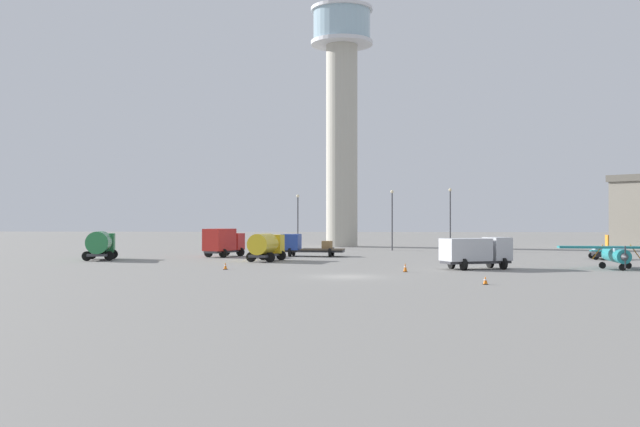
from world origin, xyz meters
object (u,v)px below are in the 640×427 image
at_px(truck_box_silver, 476,251).
at_px(truck_fuel_tanker_green, 100,244).
at_px(car_black, 601,252).
at_px(light_post_north, 298,216).
at_px(traffic_cone_near_left, 405,268).
at_px(truck_box_red, 223,241).
at_px(truck_fuel_tanker_yellow, 266,245).
at_px(truck_flatbed_blue, 302,245).
at_px(traffic_cone_mid_apron, 485,280).
at_px(airplane_teal, 615,253).
at_px(traffic_cone_near_right, 225,266).
at_px(light_post_east, 392,214).
at_px(light_post_centre, 450,213).
at_px(control_tower, 342,100).

xyz_separation_m(truck_box_silver, truck_fuel_tanker_green, (-37.54, 11.73, 0.14)).
distance_m(car_black, light_post_north, 43.84).
bearing_deg(traffic_cone_near_left, truck_box_red, 130.78).
distance_m(truck_fuel_tanker_yellow, truck_flatbed_blue, 10.73).
xyz_separation_m(truck_fuel_tanker_yellow, traffic_cone_mid_apron, (18.24, -25.67, -1.35)).
height_order(airplane_teal, truck_fuel_tanker_green, truck_fuel_tanker_green).
height_order(airplane_teal, traffic_cone_near_right, airplane_teal).
height_order(light_post_east, traffic_cone_near_left, light_post_east).
height_order(truck_fuel_tanker_yellow, traffic_cone_mid_apron, truck_fuel_tanker_yellow).
relative_size(truck_flatbed_blue, traffic_cone_mid_apron, 13.40).
distance_m(car_black, traffic_cone_near_right, 41.69).
bearing_deg(light_post_centre, control_tower, 137.72).
distance_m(light_post_east, traffic_cone_mid_apron, 53.73).
distance_m(airplane_teal, traffic_cone_near_right, 33.73).
bearing_deg(control_tower, truck_fuel_tanker_yellow, -98.38).
bearing_deg(truck_box_red, airplane_teal, -93.14).
height_order(truck_fuel_tanker_green, truck_flatbed_blue, truck_fuel_tanker_green).
relative_size(airplane_teal, truck_box_silver, 1.54).
height_order(control_tower, truck_flatbed_blue, control_tower).
relative_size(airplane_teal, truck_flatbed_blue, 1.33).
relative_size(airplane_teal, car_black, 2.17).
bearing_deg(light_post_centre, traffic_cone_near_left, -100.98).
bearing_deg(truck_fuel_tanker_yellow, truck_box_red, 46.84).
bearing_deg(traffic_cone_near_right, truck_fuel_tanker_green, 139.64).
relative_size(truck_flatbed_blue, light_post_north, 0.93).
distance_m(truck_box_red, truck_fuel_tanker_yellow, 10.39).
bearing_deg(traffic_cone_mid_apron, light_post_north, 107.52).
bearing_deg(truck_box_silver, control_tower, 82.96).
bearing_deg(car_black, truck_fuel_tanker_yellow, -72.33).
height_order(truck_box_red, light_post_centre, light_post_centre).
distance_m(truck_fuel_tanker_yellow, traffic_cone_mid_apron, 31.52).
distance_m(control_tower, traffic_cone_near_left, 60.98).
relative_size(airplane_teal, truck_box_red, 1.63).
height_order(truck_box_red, traffic_cone_near_left, truck_box_red).
bearing_deg(truck_fuel_tanker_yellow, car_black, -69.38).
xyz_separation_m(control_tower, truck_box_red, (-12.26, -33.19, -21.57)).
relative_size(truck_fuel_tanker_yellow, car_black, 1.33).
xyz_separation_m(truck_fuel_tanker_yellow, light_post_east, (13.67, 27.65, 3.39)).
relative_size(truck_fuel_tanker_green, traffic_cone_near_left, 8.67).
xyz_separation_m(truck_box_silver, car_black, (15.77, 16.90, -0.82)).
xyz_separation_m(airplane_teal, truck_box_red, (-38.04, 17.70, 0.42)).
distance_m(airplane_teal, light_post_north, 52.11).
bearing_deg(truck_flatbed_blue, traffic_cone_near_right, 83.79).
bearing_deg(truck_box_red, light_post_east, -23.98).
xyz_separation_m(airplane_teal, truck_fuel_tanker_yellow, (-31.89, 9.32, 0.28)).
xyz_separation_m(truck_fuel_tanker_yellow, traffic_cone_near_right, (-1.66, -12.63, -1.31)).
relative_size(light_post_north, traffic_cone_near_left, 10.87).
bearing_deg(traffic_cone_mid_apron, light_post_centre, 86.33).
bearing_deg(airplane_teal, traffic_cone_near_left, -69.33).
height_order(control_tower, car_black, control_tower).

